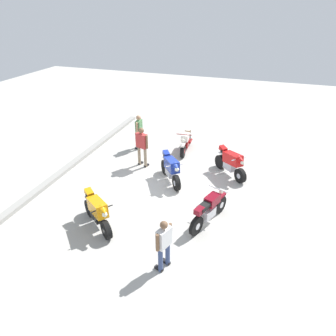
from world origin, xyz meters
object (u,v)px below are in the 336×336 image
(motorcycle_maroon_cruiser, at_px, (209,210))
(person_in_white_shirt, at_px, (164,243))
(motorcycle_cream_vintage, at_px, (186,142))
(motorcycle_red_sportbike, at_px, (231,162))
(person_in_green_shirt, at_px, (139,130))
(motorcycle_orange_sportbike, at_px, (97,211))
(person_in_red_shirt, at_px, (142,144))
(motorcycle_blue_sportbike, at_px, (171,168))

(motorcycle_maroon_cruiser, height_order, person_in_white_shirt, person_in_white_shirt)
(motorcycle_cream_vintage, distance_m, motorcycle_red_sportbike, 2.91)
(motorcycle_red_sportbike, distance_m, motorcycle_maroon_cruiser, 3.41)
(person_in_white_shirt, distance_m, person_in_green_shirt, 7.87)
(motorcycle_orange_sportbike, bearing_deg, person_in_white_shirt, 17.76)
(motorcycle_red_sportbike, distance_m, person_in_white_shirt, 5.76)
(person_in_red_shirt, relative_size, person_in_green_shirt, 1.06)
(motorcycle_blue_sportbike, bearing_deg, motorcycle_red_sportbike, 83.60)
(motorcycle_orange_sportbike, bearing_deg, motorcycle_maroon_cruiser, 59.94)
(motorcycle_cream_vintage, distance_m, person_in_white_shirt, 7.49)
(person_in_green_shirt, bearing_deg, motorcycle_maroon_cruiser, 128.72)
(person_in_white_shirt, bearing_deg, motorcycle_blue_sportbike, -54.90)
(motorcycle_cream_vintage, xyz_separation_m, person_in_white_shirt, (-7.33, -1.48, 0.40))
(motorcycle_red_sportbike, height_order, person_in_green_shirt, person_in_green_shirt)
(motorcycle_cream_vintage, bearing_deg, person_in_red_shirt, -38.93)
(motorcycle_red_sportbike, height_order, motorcycle_maroon_cruiser, motorcycle_red_sportbike)
(motorcycle_blue_sportbike, bearing_deg, motorcycle_maroon_cruiser, 6.28)
(person_in_green_shirt, bearing_deg, person_in_red_shirt, 112.25)
(motorcycle_red_sportbike, xyz_separation_m, person_in_white_shirt, (-5.68, 0.92, 0.29))
(person_in_white_shirt, bearing_deg, motorcycle_orange_sportbike, -1.60)
(motorcycle_cream_vintage, xyz_separation_m, motorcycle_blue_sportbike, (-2.93, -0.22, 0.11))
(motorcycle_maroon_cruiser, relative_size, motorcycle_blue_sportbike, 1.20)
(motorcycle_cream_vintage, bearing_deg, motorcycle_maroon_cruiser, 18.43)
(motorcycle_blue_sportbike, relative_size, person_in_white_shirt, 1.06)
(motorcycle_maroon_cruiser, height_order, person_in_red_shirt, person_in_red_shirt)
(motorcycle_cream_vintage, relative_size, motorcycle_maroon_cruiser, 0.98)
(motorcycle_blue_sportbike, bearing_deg, motorcycle_cream_vintage, 147.35)
(motorcycle_cream_vintage, distance_m, motorcycle_maroon_cruiser, 5.51)
(motorcycle_maroon_cruiser, bearing_deg, motorcycle_red_sportbike, 16.82)
(motorcycle_blue_sportbike, bearing_deg, motorcycle_orange_sportbike, -58.13)
(motorcycle_orange_sportbike, relative_size, person_in_white_shirt, 1.04)
(person_in_green_shirt, bearing_deg, motorcycle_cream_vintage, -175.04)
(motorcycle_cream_vintage, height_order, person_in_red_shirt, person_in_red_shirt)
(motorcycle_orange_sportbike, relative_size, motorcycle_maroon_cruiser, 0.82)
(motorcycle_red_sportbike, height_order, person_in_white_shirt, person_in_white_shirt)
(motorcycle_red_sportbike, height_order, person_in_red_shirt, person_in_red_shirt)
(motorcycle_orange_sportbike, height_order, motorcycle_maroon_cruiser, motorcycle_orange_sportbike)
(motorcycle_red_sportbike, relative_size, motorcycle_maroon_cruiser, 0.76)
(motorcycle_blue_sportbike, distance_m, person_in_red_shirt, 1.87)
(motorcycle_orange_sportbike, distance_m, person_in_red_shirt, 4.31)
(motorcycle_maroon_cruiser, bearing_deg, motorcycle_blue_sportbike, 63.23)
(motorcycle_orange_sportbike, height_order, motorcycle_red_sportbike, same)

